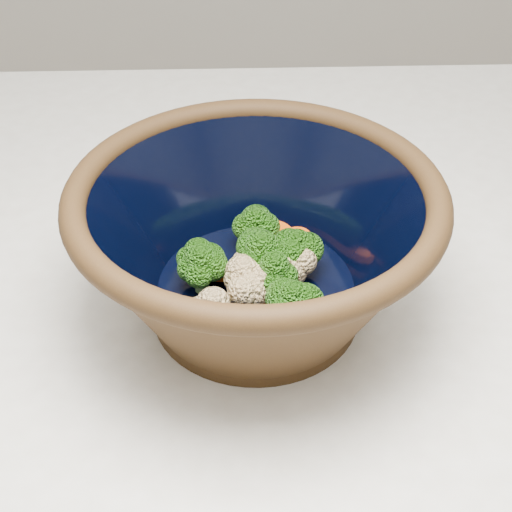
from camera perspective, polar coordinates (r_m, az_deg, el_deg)
mixing_bowl at (r=0.58m, az=-0.00°, el=0.97°), size 0.36×0.36×0.13m
vegetable_pile at (r=0.59m, az=-0.04°, el=-0.79°), size 0.12×0.15×0.06m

